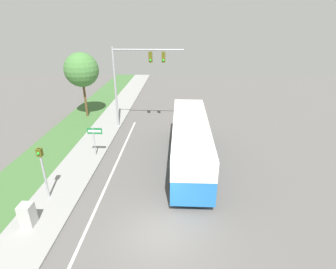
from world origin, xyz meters
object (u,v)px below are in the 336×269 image
(bus, at_px, (190,139))
(utility_cabinet, at_px, (27,215))
(signal_gantry, at_px, (134,72))
(street_sign, at_px, (95,136))
(pedestrian_signal, at_px, (42,166))

(bus, distance_m, utility_cabinet, 10.89)
(signal_gantry, bearing_deg, street_sign, -108.14)
(bus, height_order, pedestrian_signal, bus)
(signal_gantry, xyz_separation_m, pedestrian_signal, (-3.34, -11.51, -3.10))
(signal_gantry, relative_size, utility_cabinet, 6.23)
(signal_gantry, bearing_deg, pedestrian_signal, -106.20)
(utility_cabinet, bearing_deg, pedestrian_signal, 91.76)
(pedestrian_signal, bearing_deg, bus, 29.50)
(bus, distance_m, pedestrian_signal, 9.59)
(signal_gantry, height_order, street_sign, signal_gantry)
(utility_cabinet, bearing_deg, signal_gantry, 76.64)
(bus, distance_m, signal_gantry, 9.11)
(bus, xyz_separation_m, pedestrian_signal, (-8.34, -4.72, 0.35))
(pedestrian_signal, bearing_deg, utility_cabinet, -88.24)
(pedestrian_signal, distance_m, utility_cabinet, 2.71)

